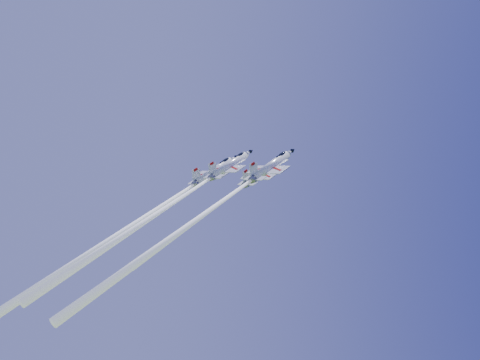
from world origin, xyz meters
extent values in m
cylinder|color=silver|center=(6.44, 4.88, 89.95)|extent=(6.91, 6.94, 10.26)
cone|color=silver|center=(11.34, 7.16, 93.76)|extent=(3.10, 2.97, 2.97)
cone|color=black|center=(12.48, 7.69, 94.64)|extent=(1.56, 1.50, 1.49)
cone|color=slate|center=(1.91, 2.77, 86.44)|extent=(2.67, 2.53, 2.15)
ellipsoid|color=black|center=(9.34, 6.08, 92.94)|extent=(2.91, 2.18, 2.44)
cube|color=black|center=(8.21, 5.49, 92.32)|extent=(0.97, 0.61, 0.84)
cube|color=silver|center=(5.70, 4.60, 89.12)|extent=(7.48, 8.88, 3.77)
cube|color=silver|center=(7.49, 6.67, 91.24)|extent=(2.89, 2.08, 2.01)
cube|color=silver|center=(8.72, 4.73, 90.83)|extent=(2.89, 2.08, 2.01)
cube|color=silver|center=(2.61, 3.12, 86.87)|extent=(3.99, 4.84, 1.99)
cube|color=silver|center=(2.17, 2.55, 88.26)|extent=(2.89, 2.09, 3.54)
cube|color=#A00F08|center=(1.85, 2.10, 89.43)|extent=(1.13, 0.75, 1.08)
cube|color=black|center=(6.80, 5.25, 89.27)|extent=(7.23, 3.69, 5.54)
sphere|color=white|center=(1.74, 2.69, 86.30)|extent=(1.07, 1.02, 0.98)
cone|color=white|center=(-10.72, -3.10, 76.63)|extent=(16.32, 16.72, 28.39)
cylinder|color=silver|center=(-4.40, 7.33, 90.19)|extent=(7.28, 7.31, 10.81)
cone|color=silver|center=(0.77, 9.73, 94.20)|extent=(3.27, 3.13, 3.13)
cone|color=black|center=(1.97, 10.29, 95.14)|extent=(1.65, 1.58, 1.57)
cone|color=slate|center=(-9.17, 5.11, 86.49)|extent=(2.81, 2.67, 2.27)
ellipsoid|color=black|center=(-1.34, 8.59, 93.34)|extent=(3.07, 2.30, 2.58)
cube|color=black|center=(-2.53, 7.97, 92.69)|extent=(1.02, 0.65, 0.89)
cube|color=silver|center=(-5.17, 7.03, 89.32)|extent=(7.88, 9.36, 3.97)
cube|color=silver|center=(-3.29, 9.21, 91.55)|extent=(3.04, 2.19, 2.11)
cube|color=silver|center=(-2.00, 7.17, 91.12)|extent=(3.04, 2.19, 2.11)
cube|color=silver|center=(-8.44, 5.47, 86.95)|extent=(4.21, 5.10, 2.09)
cube|color=silver|center=(-8.89, 4.87, 88.41)|extent=(3.05, 2.21, 3.73)
cube|color=#A00F08|center=(-9.23, 4.40, 89.64)|extent=(1.19, 0.79, 1.14)
cube|color=black|center=(-4.02, 7.72, 89.47)|extent=(7.62, 3.89, 5.84)
sphere|color=white|center=(-9.35, 5.02, 86.35)|extent=(1.12, 1.08, 1.04)
cone|color=white|center=(-28.55, -3.91, 71.45)|extent=(24.03, 24.73, 42.99)
cylinder|color=silver|center=(5.30, -5.70, 88.87)|extent=(7.26, 7.29, 10.78)
cone|color=silver|center=(10.45, -3.30, 92.87)|extent=(3.26, 3.13, 3.12)
cone|color=black|center=(11.65, -2.75, 93.80)|extent=(1.64, 1.57, 1.57)
cone|color=slate|center=(0.54, -7.92, 85.18)|extent=(2.81, 2.66, 2.26)
ellipsoid|color=black|center=(8.35, -4.45, 92.01)|extent=(3.06, 2.29, 2.57)
cube|color=black|center=(7.16, -5.06, 91.36)|extent=(1.01, 0.65, 0.89)
cube|color=silver|center=(4.53, -6.00, 88.00)|extent=(7.86, 9.33, 3.96)
cube|color=silver|center=(6.41, -3.82, 90.23)|extent=(3.03, 2.18, 2.11)
cube|color=silver|center=(7.69, -5.86, 89.79)|extent=(3.03, 2.18, 2.11)
cube|color=silver|center=(1.27, -7.55, 85.64)|extent=(4.20, 5.09, 2.09)
cube|color=silver|center=(0.82, -8.15, 87.10)|extent=(3.04, 2.20, 3.72)
cube|color=#A00F08|center=(0.48, -8.63, 88.32)|extent=(1.19, 0.79, 1.14)
cube|color=black|center=(5.67, -5.31, 88.15)|extent=(7.59, 3.88, 5.83)
sphere|color=white|center=(0.36, -8.00, 85.04)|extent=(1.12, 1.07, 1.03)
cone|color=white|center=(-17.35, -16.24, 71.30)|extent=(22.34, 22.97, 39.77)
cylinder|color=silver|center=(-3.34, -3.72, 88.95)|extent=(6.57, 6.59, 9.75)
cone|color=silver|center=(1.32, -1.55, 92.57)|extent=(2.94, 2.83, 2.82)
cone|color=black|center=(2.41, -1.05, 93.41)|extent=(1.48, 1.42, 1.42)
cone|color=slate|center=(-7.64, -5.72, 85.62)|extent=(2.54, 2.40, 2.04)
ellipsoid|color=black|center=(-0.58, -2.59, 91.79)|extent=(2.77, 2.07, 2.32)
cube|color=black|center=(-1.65, -3.14, 91.20)|extent=(0.92, 0.58, 0.80)
cube|color=silver|center=(-4.03, -3.99, 88.16)|extent=(7.10, 8.44, 3.58)
cube|color=silver|center=(-2.33, -2.02, 90.18)|extent=(2.74, 1.97, 1.91)
cube|color=silver|center=(-1.17, -3.86, 89.79)|extent=(2.74, 1.97, 1.91)
cube|color=silver|center=(-6.98, -5.39, 86.03)|extent=(3.79, 4.60, 1.89)
cube|color=silver|center=(-7.39, -5.94, 87.35)|extent=(2.75, 1.99, 3.36)
cube|color=#A00F08|center=(-7.69, -6.36, 88.45)|extent=(1.07, 0.71, 1.03)
cube|color=black|center=(-3.00, -3.37, 88.30)|extent=(6.87, 3.51, 5.27)
sphere|color=white|center=(-7.80, -5.80, 85.49)|extent=(1.01, 0.97, 0.93)
cone|color=white|center=(-23.99, -13.33, 72.92)|extent=(20.40, 20.98, 36.35)
camera|label=1|loc=(-28.91, -111.19, 60.58)|focal=40.00mm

